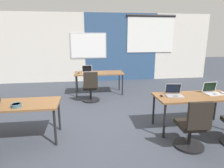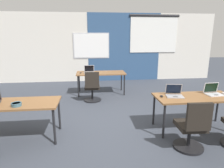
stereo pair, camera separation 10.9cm
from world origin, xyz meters
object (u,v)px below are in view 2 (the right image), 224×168
(mouse_near_right_end, at_px, (224,93))
(mouse_near_right_inner, at_px, (162,96))
(laptop_far_left, at_px, (89,71))
(chair_near_right_inner, at_px, (192,130))
(desk_near_left, at_px, (15,106))
(mouse_far_left, at_px, (81,73))
(laptop_near_right_end, at_px, (213,92))
(laptop_near_right_inner, at_px, (174,94))
(desk_near_right, at_px, (195,99))
(snack_bowl, at_px, (16,104))
(desk_far_center, at_px, (101,74))
(chair_far_left, at_px, (92,89))

(mouse_near_right_end, xyz_separation_m, mouse_near_right_inner, (-1.37, -0.04, 0.00))
(mouse_near_right_end, xyz_separation_m, laptop_far_left, (-2.82, 2.72, 0.03))
(mouse_near_right_inner, distance_m, chair_near_right_inner, 0.90)
(desk_near_left, xyz_separation_m, laptop_far_left, (1.37, 2.81, 0.11))
(laptop_far_left, distance_m, mouse_far_left, 0.29)
(laptop_near_right_end, distance_m, mouse_near_right_inner, 1.13)
(laptop_near_right_end, relative_size, mouse_near_right_inner, 3.24)
(mouse_near_right_end, xyz_separation_m, laptop_near_right_inner, (-1.09, -0.01, 0.03))
(desk_near_right, height_order, laptop_near_right_inner, laptop_near_right_inner)
(laptop_near_right_end, height_order, mouse_far_left, laptop_near_right_end)
(mouse_far_left, xyz_separation_m, snack_bowl, (-0.99, -2.91, 0.02))
(desk_far_center, height_order, chair_far_left, chair_far_left)
(laptop_near_right_end, bearing_deg, snack_bowl, 179.29)
(mouse_near_right_end, bearing_deg, laptop_near_right_end, 178.68)
(mouse_near_right_end, distance_m, laptop_far_left, 3.92)
(laptop_near_right_inner, distance_m, mouse_near_right_inner, 0.28)
(laptop_near_right_inner, relative_size, chair_near_right_inner, 0.41)
(laptop_near_right_inner, height_order, snack_bowl, laptop_near_right_inner)
(chair_near_right_inner, xyz_separation_m, snack_bowl, (-2.98, 0.56, 0.38))
(mouse_near_right_end, bearing_deg, desk_far_center, 131.82)
(desk_near_left, relative_size, laptop_far_left, 4.82)
(desk_near_left, distance_m, desk_near_right, 3.50)
(desk_far_center, height_order, laptop_far_left, laptop_far_left)
(mouse_near_right_end, distance_m, snack_bowl, 4.09)
(desk_far_center, distance_m, laptop_near_right_inner, 3.04)
(desk_near_left, bearing_deg, mouse_far_left, 68.18)
(desk_near_right, xyz_separation_m, mouse_near_right_end, (0.68, 0.08, 0.08))
(desk_far_center, xyz_separation_m, laptop_near_right_end, (2.20, -2.71, 0.11))
(laptop_near_right_inner, bearing_deg, chair_far_left, 140.39)
(desk_far_center, relative_size, chair_far_left, 1.74)
(snack_bowl, bearing_deg, chair_far_left, 58.57)
(laptop_far_left, distance_m, snack_bowl, 3.24)
(chair_near_right_inner, bearing_deg, laptop_near_right_end, -133.96)
(mouse_near_right_end, xyz_separation_m, snack_bowl, (-4.08, -0.26, 0.02))
(laptop_near_right_inner, height_order, mouse_far_left, laptop_near_right_inner)
(mouse_near_right_inner, height_order, laptop_far_left, laptop_far_left)
(snack_bowl, bearing_deg, desk_far_center, 61.06)
(mouse_near_right_end, bearing_deg, chair_near_right_inner, -143.53)
(laptop_near_right_end, relative_size, chair_far_left, 0.38)
(desk_near_left, bearing_deg, laptop_near_right_inner, 1.27)
(desk_near_right, distance_m, mouse_near_right_inner, 0.69)
(desk_near_left, distance_m, chair_near_right_inner, 3.18)
(chair_far_left, bearing_deg, snack_bowl, 58.89)
(laptop_near_right_end, distance_m, laptop_far_left, 3.75)
(desk_far_center, xyz_separation_m, snack_bowl, (-1.65, -2.98, 0.10))
(mouse_near_right_end, distance_m, mouse_near_right_inner, 1.37)
(mouse_far_left, bearing_deg, desk_far_center, 6.27)
(chair_near_right_inner, bearing_deg, desk_far_center, -66.80)
(laptop_near_right_end, distance_m, mouse_near_right_end, 0.24)
(desk_near_right, bearing_deg, mouse_near_right_inner, 176.58)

